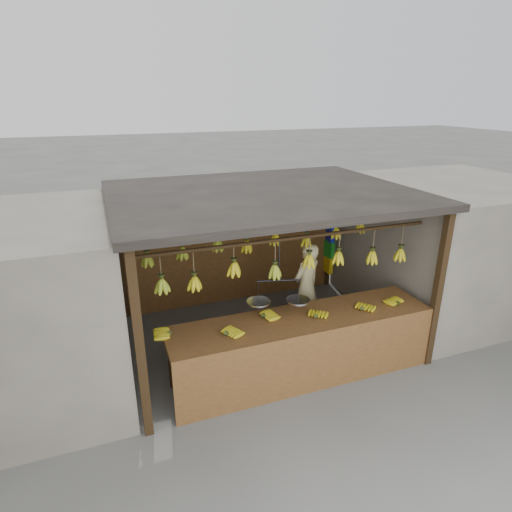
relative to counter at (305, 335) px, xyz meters
name	(u,v)px	position (x,y,z in m)	size (l,w,h in m)	color
ground	(262,337)	(-0.13, 1.23, -0.71)	(80.00, 80.00, 0.00)	#5B5B57
stall	(255,214)	(-0.13, 1.56, 1.26)	(4.30, 3.30, 2.40)	black
neighbor_right	(448,245)	(3.47, 1.23, 0.44)	(3.00, 3.00, 2.30)	slate
counter	(305,335)	(0.00, 0.00, 0.00)	(3.69, 0.83, 0.96)	brown
hanging_bananas	(263,243)	(-0.13, 1.24, 0.91)	(3.56, 2.21, 0.39)	#92A523
balance_scale	(278,298)	(-0.30, 0.23, 0.48)	(0.81, 0.44, 0.86)	black
vendor	(306,287)	(0.64, 1.25, 0.04)	(0.55, 0.36, 1.51)	beige
bag_bundles	(330,241)	(1.81, 2.58, 0.28)	(0.08, 0.26, 1.34)	red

